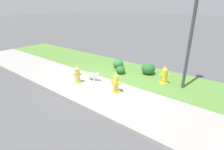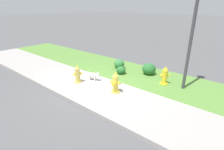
% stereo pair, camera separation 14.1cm
% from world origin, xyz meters
% --- Properties ---
extents(ground_plane, '(120.00, 120.00, 0.00)m').
position_xyz_m(ground_plane, '(0.00, 0.00, 0.00)').
color(ground_plane, '#515154').
extents(sidewalk_pavement, '(18.00, 2.09, 0.01)m').
position_xyz_m(sidewalk_pavement, '(0.00, 0.00, 0.01)').
color(sidewalk_pavement, '#9E9993').
rests_on(sidewalk_pavement, ground).
extents(grass_verge, '(18.00, 2.53, 0.01)m').
position_xyz_m(grass_verge, '(0.00, 2.31, 0.00)').
color(grass_verge, '#568438').
rests_on(grass_verge, ground).
extents(street_curb, '(18.00, 0.16, 0.12)m').
position_xyz_m(street_curb, '(0.00, -1.13, 0.06)').
color(street_curb, '#9E9993').
rests_on(street_curb, ground).
extents(fire_hydrant_far_end, '(0.35, 0.35, 0.71)m').
position_xyz_m(fire_hydrant_far_end, '(1.84, 2.06, 0.34)').
color(fire_hydrant_far_end, yellow).
rests_on(fire_hydrant_far_end, ground).
extents(fire_hydrant_mid_block, '(0.39, 0.36, 0.74)m').
position_xyz_m(fire_hydrant_mid_block, '(0.81, 0.28, 0.35)').
color(fire_hydrant_mid_block, yellow).
rests_on(fire_hydrant_mid_block, ground).
extents(fire_hydrant_by_grass_verge, '(0.34, 0.36, 0.71)m').
position_xyz_m(fire_hydrant_by_grass_verge, '(-0.89, -0.01, 0.34)').
color(fire_hydrant_by_grass_verge, gold).
rests_on(fire_hydrant_by_grass_verge, ground).
extents(small_white_dog, '(0.54, 0.30, 0.41)m').
position_xyz_m(small_white_dog, '(-0.55, 0.53, 0.23)').
color(small_white_dog, white).
rests_on(small_white_dog, ground).
extents(street_lamp, '(0.32, 0.32, 4.52)m').
position_xyz_m(street_lamp, '(2.57, 2.15, 3.00)').
color(street_lamp, '#3D3D42').
rests_on(street_lamp, ground).
extents(shrub_bush_mid_verge, '(0.51, 0.51, 0.43)m').
position_xyz_m(shrub_bush_mid_verge, '(-0.68, 2.43, 0.22)').
color(shrub_bush_mid_verge, '#337538').
rests_on(shrub_bush_mid_verge, ground).
extents(shrub_bush_far_verge, '(0.60, 0.60, 0.51)m').
position_xyz_m(shrub_bush_far_verge, '(0.87, 2.62, 0.25)').
color(shrub_bush_far_verge, '#28662D').
rests_on(shrub_bush_far_verge, ground).
extents(shrub_bush_near_lamp, '(0.41, 0.41, 0.35)m').
position_xyz_m(shrub_bush_near_lamp, '(-0.13, 1.87, 0.18)').
color(shrub_bush_near_lamp, '#28662D').
rests_on(shrub_bush_near_lamp, ground).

